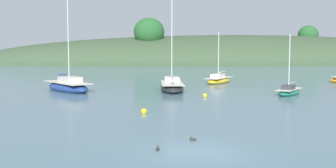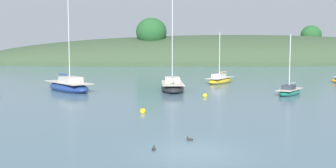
# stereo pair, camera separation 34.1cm
# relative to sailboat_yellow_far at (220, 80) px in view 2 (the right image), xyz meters

# --- Properties ---
(ground_plane) EXTENTS (400.00, 400.00, 0.00)m
(ground_plane) POSITION_rel_sailboat_yellow_far_xyz_m (-7.71, -33.81, -0.36)
(ground_plane) COLOR slate
(far_shoreline_hill) EXTENTS (150.00, 36.00, 20.34)m
(far_shoreline_hill) POSITION_rel_sailboat_yellow_far_xyz_m (17.29, 59.89, -0.29)
(far_shoreline_hill) COLOR #384C33
(far_shoreline_hill) RESTS_ON ground
(sailboat_yellow_far) EXTENTS (4.97, 5.85, 6.86)m
(sailboat_yellow_far) POSITION_rel_sailboat_yellow_far_xyz_m (0.00, 0.00, 0.00)
(sailboat_yellow_far) COLOR gold
(sailboat_yellow_far) RESTS_ON ground
(sailboat_blue_center) EXTENTS (4.06, 4.54, 6.10)m
(sailboat_blue_center) POSITION_rel_sailboat_yellow_far_xyz_m (4.40, -13.09, -0.06)
(sailboat_blue_center) COLOR #196B56
(sailboat_blue_center) RESTS_ON ground
(sailboat_black_sloop) EXTENTS (6.67, 7.86, 11.37)m
(sailboat_black_sloop) POSITION_rel_sailboat_yellow_far_xyz_m (-18.11, -8.14, 0.10)
(sailboat_black_sloop) COLOR navy
(sailboat_black_sloop) RESTS_ON ground
(sailboat_navy_dinghy) EXTENTS (2.66, 7.29, 10.34)m
(sailboat_navy_dinghy) POSITION_rel_sailboat_yellow_far_xyz_m (-6.92, -8.75, 0.07)
(sailboat_navy_dinghy) COLOR #232328
(sailboat_navy_dinghy) RESTS_ON ground
(mooring_buoy_inner) EXTENTS (0.44, 0.44, 0.54)m
(mooring_buoy_inner) POSITION_rel_sailboat_yellow_far_xyz_m (-10.09, -23.02, -0.24)
(mooring_buoy_inner) COLOR yellow
(mooring_buoy_inner) RESTS_ON ground
(mooring_buoy_channel) EXTENTS (0.44, 0.44, 0.54)m
(mooring_buoy_channel) POSITION_rel_sailboat_yellow_far_xyz_m (-4.23, -14.24, -0.24)
(mooring_buoy_channel) COLOR yellow
(mooring_buoy_channel) RESTS_ON ground
(duck_trailing) EXTENTS (0.39, 0.34, 0.24)m
(duck_trailing) POSITION_rel_sailboat_yellow_far_xyz_m (-7.71, -31.51, -0.31)
(duck_trailing) COLOR #2D2823
(duck_trailing) RESTS_ON ground
(duck_straggler) EXTENTS (0.21, 0.43, 0.24)m
(duck_straggler) POSITION_rel_sailboat_yellow_far_xyz_m (-9.58, -33.28, -0.31)
(duck_straggler) COLOR #2D2823
(duck_straggler) RESTS_ON ground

